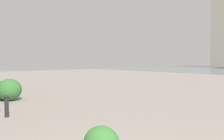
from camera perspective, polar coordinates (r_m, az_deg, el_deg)
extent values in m
cylinder|color=#232328|center=(7.55, -24.91, -8.56)|extent=(0.12, 0.12, 0.56)
sphere|color=#232328|center=(7.50, -24.95, -6.15)|extent=(0.13, 0.13, 0.13)
ellipsoid|color=#477F38|center=(10.84, -25.09, -4.74)|extent=(0.92, 0.82, 0.78)
ellipsoid|color=#2D6628|center=(10.87, -26.17, -4.63)|extent=(0.96, 0.87, 0.82)
ellipsoid|color=#387533|center=(10.59, -24.31, -4.51)|extent=(1.08, 0.97, 0.92)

